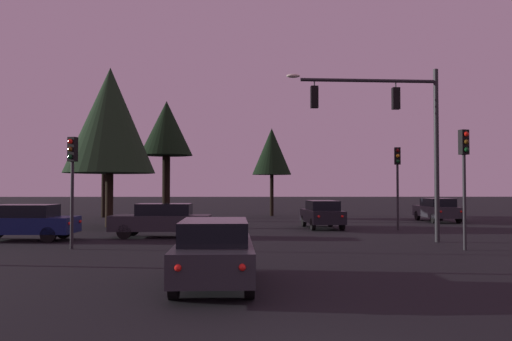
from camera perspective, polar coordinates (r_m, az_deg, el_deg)
The scene contains 14 objects.
ground_plane at distance 30.52m, azimuth 0.93°, elevation -6.09°, with size 168.00×168.00×0.00m, color black.
traffic_signal_mast_arm at distance 22.02m, azimuth 15.15°, elevation 5.25°, with size 6.34×0.61×7.17m.
traffic_light_corner_left at distance 27.85m, azimuth 15.42°, elevation -0.11°, with size 0.33×0.37×4.34m.
traffic_light_corner_right at distance 19.98m, azimuth -19.72°, elevation 0.12°, with size 0.36×0.38×4.10m.
traffic_light_median at distance 20.00m, azimuth 22.10°, elevation 0.60°, with size 0.35×0.38×4.34m.
car_nearside_lane at distance 12.04m, azimuth -4.63°, elevation -8.91°, with size 1.86×4.55×1.52m.
car_crossing_left at distance 24.01m, azimuth -24.46°, elevation -5.19°, with size 4.57×1.92×1.52m.
car_crossing_right at distance 23.59m, azimuth -10.40°, elevation -5.39°, with size 4.49×1.78×1.52m.
car_far_lane at distance 35.49m, azimuth 19.46°, elevation -4.09°, with size 1.88×4.47×1.52m.
car_parked_lot at distance 28.42m, azimuth 7.35°, elevation -4.79°, with size 2.03×4.17×1.52m.
tree_behind_sign at distance 30.39m, azimuth -15.89°, elevation 5.36°, with size 5.08×5.08×9.06m.
tree_left_far at distance 40.08m, azimuth 1.76°, elevation 2.10°, with size 3.04×3.04×6.84m.
tree_center_horizon at distance 35.02m, azimuth -9.90°, elevation 4.48°, with size 3.50×3.50×8.02m.
tree_right_cluster at distance 39.86m, azimuth -16.42°, elevation 2.31°, with size 3.44×3.44×6.86m.
Camera 1 is at (-0.93, -5.92, 2.29)m, focal length 36.07 mm.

